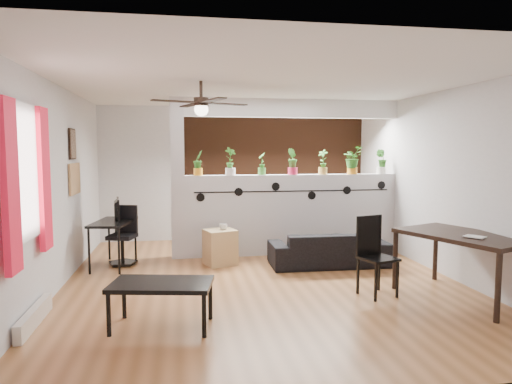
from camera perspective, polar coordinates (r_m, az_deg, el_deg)
name	(u,v)px	position (r m, az deg, el deg)	size (l,w,h in m)	color
room_shell	(261,185)	(6.07, 0.68, 0.88)	(6.30, 7.10, 2.90)	brown
partition_wall	(292,214)	(7.77, 4.56, -2.79)	(3.60, 0.18, 1.35)	#BCBCC1
ceiling_header	(293,108)	(7.72, 4.66, 10.36)	(3.60, 0.18, 0.30)	silver
pier_column	(178,179)	(7.48, -9.76, 1.65)	(0.22, 0.20, 2.60)	#BCBCC1
brick_panel	(275,173)	(9.13, 2.38, 2.38)	(3.90, 0.05, 2.60)	brown
vine_decal	(294,191)	(7.63, 4.76, 0.12)	(3.31, 0.01, 0.30)	black
window_assembly	(26,176)	(5.00, -26.83, 1.75)	(0.09, 1.30, 1.55)	white
baseboard_heater	(34,317)	(5.26, -25.98, -13.85)	(0.08, 1.00, 0.18)	silver
corkboard	(75,179)	(7.09, -21.73, 1.55)	(0.03, 0.60, 0.45)	#A37A4F
framed_art	(72,144)	(7.03, -21.97, 5.59)	(0.03, 0.34, 0.44)	#8C7259
ceiling_fan	(201,105)	(5.69, -6.87, 10.77)	(1.19, 1.19, 0.43)	black
potted_plant_0	(198,162)	(7.47, -7.26, 3.72)	(0.24, 0.26, 0.41)	orange
potted_plant_1	(230,160)	(7.51, -3.23, 3.98)	(0.31, 0.30, 0.46)	white
potted_plant_2	(262,163)	(7.58, 0.74, 3.65)	(0.15, 0.19, 0.37)	#418E33
potted_plant_3	(293,161)	(7.69, 4.61, 3.92)	(0.19, 0.24, 0.44)	#C61F47
potted_plant_4	(323,161)	(7.83, 8.36, 3.83)	(0.27, 0.27, 0.42)	gold
potted_plant_5	(352,160)	(8.01, 11.97, 3.99)	(0.30, 0.27, 0.47)	orange
potted_plant_6	(381,161)	(8.22, 15.39, 3.79)	(0.28, 0.28, 0.43)	white
sofa	(329,249)	(7.12, 9.07, -7.08)	(1.71, 0.67, 0.50)	black
cube_shelf	(220,247)	(7.09, -4.50, -6.89)	(0.44, 0.39, 0.54)	tan
cup	(223,227)	(7.04, -4.11, -4.34)	(0.12, 0.12, 0.10)	gray
computer_desk	(113,225)	(7.22, -17.42, -4.00)	(0.66, 1.03, 0.70)	black
monitor	(114,214)	(7.34, -17.30, -2.61)	(0.05, 0.32, 0.18)	black
office_chair	(124,239)	(7.36, -16.21, -5.68)	(0.47, 0.47, 0.89)	black
dining_table	(463,241)	(5.95, 24.50, -5.55)	(1.34, 1.65, 0.78)	black
book	(472,238)	(5.64, 25.39, -5.21)	(0.16, 0.21, 0.02)	gray
folding_chair	(373,248)	(5.79, 14.44, -6.82)	(0.48, 0.48, 0.96)	black
coffee_table	(162,287)	(4.71, -11.73, -11.55)	(1.07, 0.72, 0.46)	black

